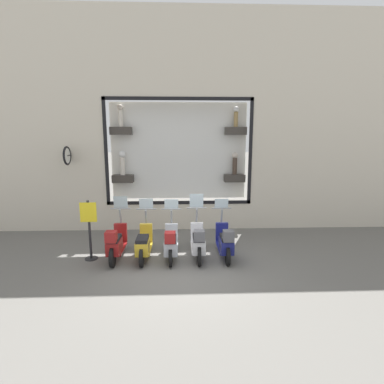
% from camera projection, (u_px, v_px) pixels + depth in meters
% --- Properties ---
extents(ground_plane, '(120.00, 120.00, 0.00)m').
position_uv_depth(ground_plane, '(179.00, 268.00, 7.88)').
color(ground_plane, '#66635E').
extents(building_facade, '(1.25, 36.00, 7.75)m').
position_uv_depth(building_facade, '(179.00, 122.00, 10.71)').
color(building_facade, beige).
rests_on(building_facade, ground_plane).
extents(scooter_navy_0, '(1.80, 0.60, 1.55)m').
position_uv_depth(scooter_navy_0, '(225.00, 242.00, 8.48)').
color(scooter_navy_0, black).
rests_on(scooter_navy_0, ground_plane).
extents(scooter_white_1, '(1.81, 0.60, 1.71)m').
position_uv_depth(scooter_white_1, '(198.00, 242.00, 8.45)').
color(scooter_white_1, black).
rests_on(scooter_white_1, ground_plane).
extents(scooter_silver_2, '(1.80, 0.60, 1.55)m').
position_uv_depth(scooter_silver_2, '(171.00, 243.00, 8.41)').
color(scooter_silver_2, black).
rests_on(scooter_silver_2, ground_plane).
extents(scooter_yellow_3, '(1.80, 0.60, 1.58)m').
position_uv_depth(scooter_yellow_3, '(144.00, 244.00, 8.45)').
color(scooter_yellow_3, black).
rests_on(scooter_yellow_3, ground_plane).
extents(scooter_red_4, '(1.81, 0.61, 1.66)m').
position_uv_depth(scooter_red_4, '(116.00, 243.00, 8.36)').
color(scooter_red_4, black).
rests_on(scooter_red_4, ground_plane).
extents(shop_sign_post, '(0.36, 0.45, 1.70)m').
position_uv_depth(shop_sign_post, '(89.00, 228.00, 8.33)').
color(shop_sign_post, '#232326').
rests_on(shop_sign_post, ground_plane).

